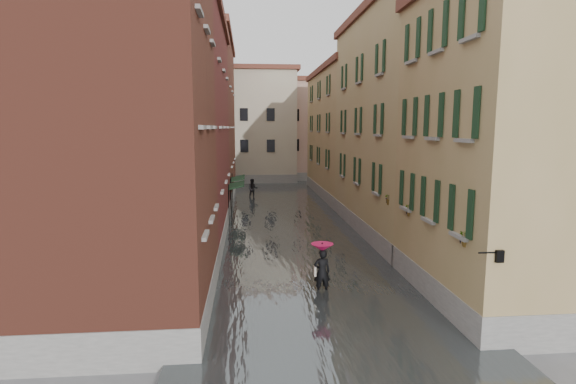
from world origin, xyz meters
name	(u,v)px	position (x,y,z in m)	size (l,w,h in m)	color
ground	(313,288)	(0.00, 0.00, 0.00)	(120.00, 120.00, 0.00)	#5A5B5D
floodwater	(286,221)	(0.00, 13.00, 0.10)	(10.00, 60.00, 0.20)	#495051
building_left_near	(117,130)	(-7.00, -2.00, 6.50)	(6.00, 8.00, 13.00)	brown
building_left_mid	(172,133)	(-7.00, 9.00, 6.25)	(6.00, 14.00, 12.50)	#5A241C
building_left_far	(199,123)	(-7.00, 24.00, 7.00)	(6.00, 16.00, 14.00)	brown
building_right_near	(512,150)	(7.00, -2.00, 5.75)	(6.00, 8.00, 11.50)	#96814D
building_right_mid	(407,129)	(7.00, 9.00, 6.50)	(6.00, 14.00, 13.00)	tan
building_right_far	(351,136)	(7.00, 24.00, 5.75)	(6.00, 16.00, 11.50)	#96814D
building_end_cream	(244,128)	(-3.00, 38.00, 6.50)	(12.00, 9.00, 13.00)	#C1B999
building_end_pink	(315,132)	(6.00, 40.00, 6.00)	(10.00, 9.00, 12.00)	tan
awning_near	(236,186)	(-3.48, 13.96, 2.47)	(1.09, 3.19, 2.80)	black
awning_far	(237,179)	(-3.49, 18.20, 2.47)	(1.09, 2.96, 2.80)	black
wall_lantern	(498,256)	(4.33, -6.00, 3.01)	(0.71, 0.22, 0.35)	black
window_planters	(418,205)	(4.12, -0.52, 3.51)	(0.59, 8.45, 0.84)	brown
pedestrian_main	(322,265)	(0.22, -0.74, 1.22)	(0.91, 0.91, 2.06)	black
pedestrian_far	(253,189)	(-2.21, 23.56, 0.94)	(0.91, 0.71, 1.88)	black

